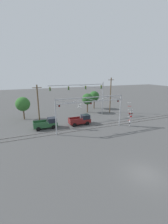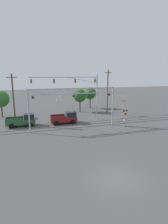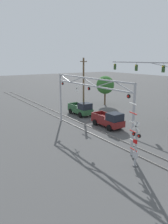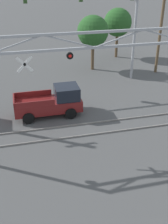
# 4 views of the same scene
# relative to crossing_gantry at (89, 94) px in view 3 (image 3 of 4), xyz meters

# --- Properties ---
(rail_track_near) EXTENTS (80.00, 0.08, 0.10)m
(rail_track_near) POSITION_rel_crossing_gantry_xyz_m (0.02, 0.28, -4.76)
(rail_track_near) COLOR gray
(rail_track_near) RESTS_ON ground_plane
(rail_track_far) EXTENTS (80.00, 0.08, 0.10)m
(rail_track_far) POSITION_rel_crossing_gantry_xyz_m (0.02, 1.72, -4.76)
(rail_track_far) COLOR gray
(rail_track_far) RESTS_ON ground_plane
(crossing_gantry) EXTENTS (14.14, 0.27, 6.72)m
(crossing_gantry) POSITION_rel_crossing_gantry_xyz_m (0.00, 0.00, 0.00)
(crossing_gantry) COLOR #9EA0A5
(crossing_gantry) RESTS_ON ground_plane
(crossing_signal_mast) EXTENTS (1.40, 0.35, 5.33)m
(crossing_signal_mast) POSITION_rel_crossing_gantry_xyz_m (8.65, -1.40, -2.86)
(crossing_signal_mast) COLOR #9EA0A5
(crossing_signal_mast) RESTS_ON ground_plane
(pickup_truck_lead) EXTENTS (4.79, 2.11, 2.14)m
(pickup_truck_lead) POSITION_rel_crossing_gantry_xyz_m (-0.66, 3.70, -3.79)
(pickup_truck_lead) COLOR maroon
(pickup_truck_lead) RESTS_ON ground_plane
(pickup_truck_following) EXTENTS (4.80, 2.11, 2.14)m
(pickup_truck_following) POSITION_rel_crossing_gantry_xyz_m (-8.05, 4.19, -3.79)
(pickup_truck_following) COLOR #23512D
(pickup_truck_following) RESTS_ON ground_plane
(utility_pole_left) EXTENTS (1.80, 0.28, 8.93)m
(utility_pole_left) POSITION_rel_crossing_gantry_xyz_m (-9.35, 5.50, -0.20)
(utility_pole_left) COLOR brown
(utility_pole_left) RESTS_ON ground_plane
(background_tree_far_right_verge) EXTENTS (3.42, 3.42, 5.57)m
(background_tree_far_right_verge) POSITION_rel_crossing_gantry_xyz_m (-12.34, 12.49, -0.97)
(background_tree_far_right_verge) COLOR brown
(background_tree_far_right_verge) RESTS_ON ground_plane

